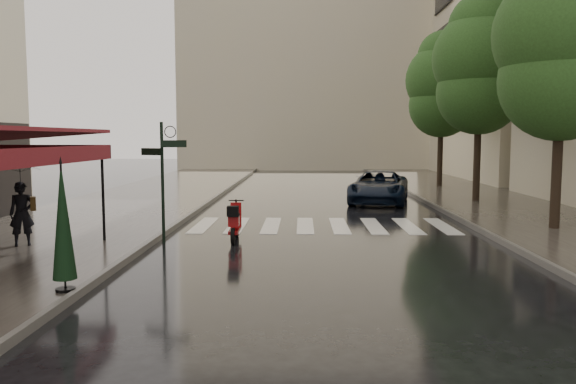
{
  "coord_description": "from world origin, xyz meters",
  "views": [
    {
      "loc": [
        2.35,
        -11.13,
        2.71
      ],
      "look_at": [
        2.01,
        2.3,
        1.4
      ],
      "focal_mm": 35.0,
      "sensor_mm": 36.0,
      "label": 1
    }
  ],
  "objects_px": {
    "pedestrian_with_umbrella": "(21,180)",
    "parked_car": "(379,187)",
    "parasol_front": "(63,221)",
    "scooter": "(235,223)"
  },
  "relations": [
    {
      "from": "parked_car",
      "to": "parasol_front",
      "type": "distance_m",
      "value": 15.83
    },
    {
      "from": "scooter",
      "to": "parasol_front",
      "type": "xyz_separation_m",
      "value": [
        -2.23,
        -5.32,
        0.84
      ]
    },
    {
      "from": "pedestrian_with_umbrella",
      "to": "parked_car",
      "type": "relative_size",
      "value": 0.5
    },
    {
      "from": "parked_car",
      "to": "parasol_front",
      "type": "xyz_separation_m",
      "value": [
        -7.19,
        -14.08,
        0.64
      ]
    },
    {
      "from": "pedestrian_with_umbrella",
      "to": "parasol_front",
      "type": "distance_m",
      "value": 4.81
    },
    {
      "from": "parasol_front",
      "to": "scooter",
      "type": "bearing_deg",
      "value": 67.22
    },
    {
      "from": "pedestrian_with_umbrella",
      "to": "scooter",
      "type": "distance_m",
      "value": 5.27
    },
    {
      "from": "parasol_front",
      "to": "pedestrian_with_umbrella",
      "type": "bearing_deg",
      "value": 124.35
    },
    {
      "from": "parasol_front",
      "to": "parked_car",
      "type": "bearing_deg",
      "value": 62.94
    },
    {
      "from": "parked_car",
      "to": "parasol_front",
      "type": "relative_size",
      "value": 2.17
    }
  ]
}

